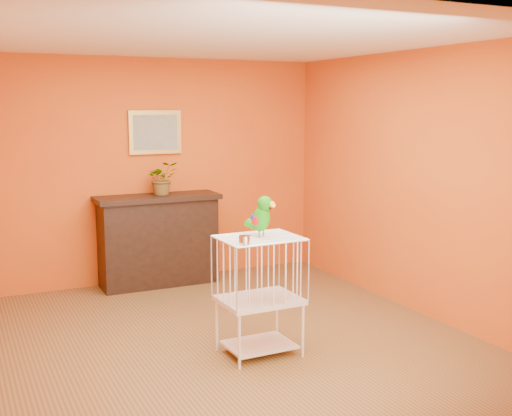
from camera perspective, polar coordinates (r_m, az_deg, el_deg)
ground at (r=5.82m, az=-2.10°, el=-11.58°), size 4.50×4.50×0.00m
room_shell at (r=5.47m, az=-2.20°, el=4.16°), size 4.50×4.50×4.50m
console_cabinet at (r=7.47m, az=-8.68°, el=-2.83°), size 1.41×0.51×1.04m
potted_plant at (r=7.44m, az=-8.46°, el=2.35°), size 0.36×0.40×0.30m
framed_picture at (r=7.54m, az=-8.95°, el=6.67°), size 0.62×0.04×0.50m
birdcage at (r=5.34m, az=0.30°, el=-7.65°), size 0.65×0.51×0.99m
feed_cup at (r=4.94m, az=-1.03°, el=-2.85°), size 0.09×0.09×0.06m
parrot at (r=5.23m, az=0.49°, el=-0.68°), size 0.20×0.30×0.34m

